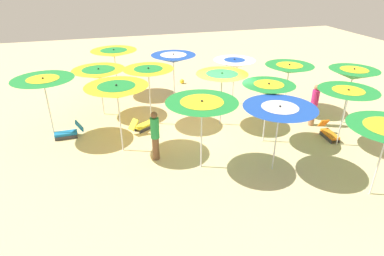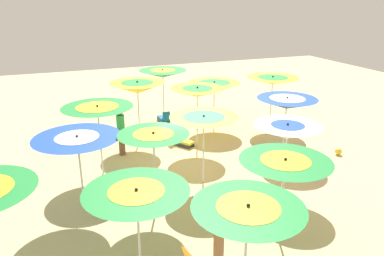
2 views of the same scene
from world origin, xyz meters
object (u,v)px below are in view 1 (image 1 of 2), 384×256
Objects in this scene: beach_umbrella_1 at (289,69)px; beach_umbrella_3 at (173,59)px; beach_umbrella_5 at (347,95)px; beach_umbrella_9 at (99,74)px; beach_umbrella_7 at (222,78)px; beach_umbrella_2 at (234,64)px; beach_umbrella_6 at (268,89)px; beach_umbrella_11 at (279,112)px; lounger_2 at (68,132)px; beach_umbrella_12 at (202,106)px; beach_umbrella_8 at (148,73)px; beachgoer_1 at (314,104)px; beach_ball at (182,81)px; lounger_1 at (143,125)px; beach_umbrella_14 at (44,83)px; beach_umbrella_0 at (353,74)px; beachgoer_0 at (155,135)px; beach_umbrella_4 at (114,53)px; beach_umbrella_13 at (117,92)px; lounger_0 at (329,133)px.

beach_umbrella_3 is at bearing 145.15° from beach_umbrella_1.
beach_umbrella_9 is at bearing 147.26° from beach_umbrella_5.
beach_umbrella_2 is at bearing 55.75° from beach_umbrella_7.
beach_umbrella_6 reaches higher than beach_umbrella_7.
beach_umbrella_11 is 8.17m from lounger_2.
beach_umbrella_12 is (-2.87, -1.07, 0.09)m from beach_umbrella_6.
beach_umbrella_3 is 3.35m from beach_umbrella_8.
beach_umbrella_8 is at bearing 43.59° from beachgoer_1.
beach_umbrella_7 reaches higher than beachgoer_1.
beach_umbrella_6 is (-0.33, -3.95, 0.15)m from beach_umbrella_2.
beachgoer_1 is (0.05, 1.77, -1.07)m from beach_umbrella_5.
beach_umbrella_6 is 7.93m from beach_ball.
beach_ball is (-0.68, 9.45, -1.97)m from beach_umbrella_11.
beach_umbrella_9 is at bearing 176.19° from beach_umbrella_2.
lounger_1 is at bearing -119.85° from beach_ball.
beach_umbrella_9 reaches higher than lounger_1.
beach_umbrella_6 is 7.91m from lounger_2.
beach_umbrella_1 reaches higher than beach_ball.
lounger_2 is at bearing 161.58° from beach_umbrella_6.
beach_umbrella_11 is at bearing -31.82° from beach_umbrella_14.
beachgoer_0 is at bearing -175.26° from beach_umbrella_0.
beach_umbrella_8 is (-2.82, 0.91, 0.18)m from beach_umbrella_7.
lounger_1 is (0.64, -4.56, -1.97)m from beach_umbrella_4.
beach_umbrella_7 is 6.01m from beach_ball.
beach_umbrella_6 is 1.02× the size of beach_umbrella_11.
lounger_1 is 0.66× the size of beachgoer_0.
beach_umbrella_7 is 3.78m from lounger_1.
beach_umbrella_0 is 9.43m from beach_umbrella_13.
lounger_1 is (-1.47, 3.33, -2.01)m from beach_umbrella_12.
beach_umbrella_6 is (2.19, -5.67, 0.13)m from beach_umbrella_3.
beach_ball is at bearing 99.70° from beach_umbrella_6.
beach_ball is (3.04, 5.31, -0.08)m from lounger_1.
beach_umbrella_8 is at bearing 164.34° from beach_umbrella_0.
beach_umbrella_1 is 9.80m from lounger_2.
lounger_1 is 2.95m from lounger_2.
beach_umbrella_14 is (-10.19, 0.09, 0.27)m from beach_umbrella_1.
beach_umbrella_6 reaches higher than lounger_2.
beach_umbrella_2 is 5.28m from lounger_0.
beachgoer_0 is at bearing -110.90° from beach_ball.
beach_umbrella_3 is at bearing 125.44° from beach_umbrella_5.
beach_umbrella_1 is at bearing -34.85° from beach_umbrella_3.
lounger_2 is at bearing -168.66° from beach_umbrella_2.
beach_umbrella_3 is 6.98m from beachgoer_1.
beach_umbrella_2 is 0.94× the size of beach_umbrella_6.
beachgoer_0 reaches higher than beach_ball.
beach_umbrella_7 is 0.95× the size of beach_umbrella_12.
beach_umbrella_14 is at bearing 160.75° from beach_umbrella_5.
beach_umbrella_8 is at bearing 144.42° from beach_umbrella_6.
beach_umbrella_2 is 6.48m from beach_umbrella_13.
beach_umbrella_14 is (-2.52, 1.80, -0.05)m from beach_umbrella_13.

